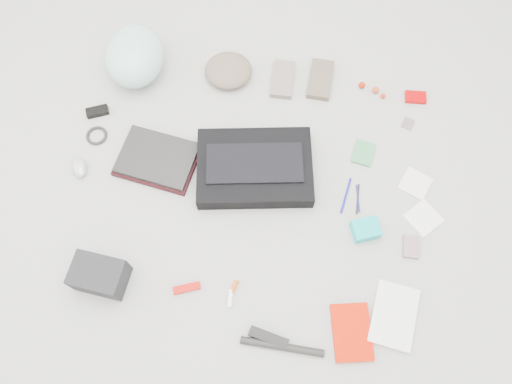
# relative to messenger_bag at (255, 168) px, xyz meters

# --- Properties ---
(ground_plane) EXTENTS (4.00, 4.00, 0.00)m
(ground_plane) POSITION_rel_messenger_bag_xyz_m (0.02, -0.11, -0.04)
(ground_plane) COLOR gray
(messenger_bag) EXTENTS (0.51, 0.39, 0.08)m
(messenger_bag) POSITION_rel_messenger_bag_xyz_m (0.00, 0.00, 0.00)
(messenger_bag) COLOR black
(messenger_bag) RESTS_ON ground_plane
(bag_flap) EXTENTS (0.41, 0.22, 0.01)m
(bag_flap) POSITION_rel_messenger_bag_xyz_m (-0.00, -0.00, 0.04)
(bag_flap) COLOR black
(bag_flap) RESTS_ON messenger_bag
(laptop_sleeve) EXTENTS (0.36, 0.30, 0.02)m
(laptop_sleeve) POSITION_rel_messenger_bag_xyz_m (-0.41, 0.01, -0.03)
(laptop_sleeve) COLOR black
(laptop_sleeve) RESTS_ON ground_plane
(laptop) EXTENTS (0.34, 0.27, 0.02)m
(laptop) POSITION_rel_messenger_bag_xyz_m (-0.41, 0.01, -0.01)
(laptop) COLOR black
(laptop) RESTS_ON laptop_sleeve
(bike_helmet) EXTENTS (0.29, 0.35, 0.19)m
(bike_helmet) POSITION_rel_messenger_bag_xyz_m (-0.58, 0.45, 0.06)
(bike_helmet) COLOR #A8D7D5
(bike_helmet) RESTS_ON ground_plane
(beanie) EXTENTS (0.22, 0.20, 0.07)m
(beanie) POSITION_rel_messenger_bag_xyz_m (-0.17, 0.47, -0.00)
(beanie) COLOR brown
(beanie) RESTS_ON ground_plane
(mitten_left) EXTENTS (0.10, 0.19, 0.03)m
(mitten_left) POSITION_rel_messenger_bag_xyz_m (0.07, 0.46, -0.02)
(mitten_left) COLOR slate
(mitten_left) RESTS_ON ground_plane
(mitten_right) EXTENTS (0.11, 0.21, 0.03)m
(mitten_right) POSITION_rel_messenger_bag_xyz_m (0.24, 0.48, -0.02)
(mitten_right) COLOR brown
(mitten_right) RESTS_ON ground_plane
(power_brick) EXTENTS (0.10, 0.07, 0.03)m
(power_brick) POSITION_rel_messenger_bag_xyz_m (-0.71, 0.21, -0.03)
(power_brick) COLOR black
(power_brick) RESTS_ON ground_plane
(cable_coil) EXTENTS (0.10, 0.10, 0.01)m
(cable_coil) POSITION_rel_messenger_bag_xyz_m (-0.69, 0.09, -0.03)
(cable_coil) COLOR black
(cable_coil) RESTS_ON ground_plane
(mouse) EXTENTS (0.09, 0.11, 0.04)m
(mouse) POSITION_rel_messenger_bag_xyz_m (-0.72, -0.07, -0.02)
(mouse) COLOR #9C9DA0
(mouse) RESTS_ON ground_plane
(camera_bag) EXTENTS (0.20, 0.16, 0.12)m
(camera_bag) POSITION_rel_messenger_bag_xyz_m (-0.52, -0.51, 0.02)
(camera_bag) COLOR black
(camera_bag) RESTS_ON ground_plane
(multitool) EXTENTS (0.11, 0.06, 0.02)m
(multitool) POSITION_rel_messenger_bag_xyz_m (-0.20, -0.51, -0.03)
(multitool) COLOR #AC0803
(multitool) RESTS_ON ground_plane
(toiletry_tube_white) EXTENTS (0.02, 0.07, 0.02)m
(toiletry_tube_white) POSITION_rel_messenger_bag_xyz_m (-0.03, -0.53, -0.03)
(toiletry_tube_white) COLOR white
(toiletry_tube_white) RESTS_ON ground_plane
(toiletry_tube_orange) EXTENTS (0.04, 0.06, 0.02)m
(toiletry_tube_orange) POSITION_rel_messenger_bag_xyz_m (-0.03, -0.49, -0.03)
(toiletry_tube_orange) COLOR #DB4E07
(toiletry_tube_orange) RESTS_ON ground_plane
(u_lock) EXTENTS (0.15, 0.07, 0.03)m
(u_lock) POSITION_rel_messenger_bag_xyz_m (0.12, -0.66, -0.02)
(u_lock) COLOR black
(u_lock) RESTS_ON ground_plane
(bike_pump) EXTENTS (0.31, 0.04, 0.03)m
(bike_pump) POSITION_rel_messenger_bag_xyz_m (0.17, -0.69, -0.02)
(bike_pump) COLOR black
(bike_pump) RESTS_ON ground_plane
(book_red) EXTENTS (0.17, 0.23, 0.02)m
(book_red) POSITION_rel_messenger_bag_xyz_m (0.42, -0.61, -0.03)
(book_red) COLOR red
(book_red) RESTS_ON ground_plane
(book_white) EXTENTS (0.19, 0.26, 0.02)m
(book_white) POSITION_rel_messenger_bag_xyz_m (0.57, -0.53, -0.03)
(book_white) COLOR silver
(book_white) RESTS_ON ground_plane
(notepad) EXTENTS (0.10, 0.12, 0.01)m
(notepad) POSITION_rel_messenger_bag_xyz_m (0.45, 0.13, -0.03)
(notepad) COLOR #36824B
(notepad) RESTS_ON ground_plane
(pen_blue) EXTENTS (0.04, 0.16, 0.01)m
(pen_blue) POSITION_rel_messenger_bag_xyz_m (0.38, -0.07, -0.03)
(pen_blue) COLOR #131098
(pen_blue) RESTS_ON ground_plane
(pen_black) EXTENTS (0.01, 0.13, 0.01)m
(pen_black) POSITION_rel_messenger_bag_xyz_m (0.43, -0.08, -0.04)
(pen_black) COLOR black
(pen_black) RESTS_ON ground_plane
(pen_navy) EXTENTS (0.02, 0.12, 0.01)m
(pen_navy) POSITION_rel_messenger_bag_xyz_m (0.43, -0.07, -0.04)
(pen_navy) COLOR navy
(pen_navy) RESTS_ON ground_plane
(accordion_wallet) EXTENTS (0.12, 0.11, 0.05)m
(accordion_wallet) POSITION_rel_messenger_bag_xyz_m (0.46, -0.21, -0.01)
(accordion_wallet) COLOR #04B6B8
(accordion_wallet) RESTS_ON ground_plane
(card_deck) EXTENTS (0.06, 0.09, 0.02)m
(card_deck) POSITION_rel_messenger_bag_xyz_m (0.64, -0.26, -0.03)
(card_deck) COLOR gray
(card_deck) RESTS_ON ground_plane
(napkin_top) EXTENTS (0.15, 0.15, 0.01)m
(napkin_top) POSITION_rel_messenger_bag_xyz_m (0.66, 0.02, -0.04)
(napkin_top) COLOR silver
(napkin_top) RESTS_ON ground_plane
(napkin_bottom) EXTENTS (0.17, 0.17, 0.01)m
(napkin_bottom) POSITION_rel_messenger_bag_xyz_m (0.69, -0.13, -0.04)
(napkin_bottom) COLOR silver
(napkin_bottom) RESTS_ON ground_plane
(lollipop_a) EXTENTS (0.04, 0.04, 0.03)m
(lollipop_a) POSITION_rel_messenger_bag_xyz_m (0.43, 0.47, -0.02)
(lollipop_a) COLOR #A51B03
(lollipop_a) RESTS_ON ground_plane
(lollipop_b) EXTENTS (0.04, 0.04, 0.03)m
(lollipop_b) POSITION_rel_messenger_bag_xyz_m (0.49, 0.45, -0.02)
(lollipop_b) COLOR #B6351C
(lollipop_b) RESTS_ON ground_plane
(lollipop_c) EXTENTS (0.03, 0.03, 0.02)m
(lollipop_c) POSITION_rel_messenger_bag_xyz_m (0.53, 0.42, -0.03)
(lollipop_c) COLOR #AD240C
(lollipop_c) RESTS_ON ground_plane
(altoids_tin) EXTENTS (0.09, 0.06, 0.02)m
(altoids_tin) POSITION_rel_messenger_bag_xyz_m (0.67, 0.43, -0.03)
(altoids_tin) COLOR #B20305
(altoids_tin) RESTS_ON ground_plane
(stamp_sheet) EXTENTS (0.06, 0.07, 0.00)m
(stamp_sheet) POSITION_rel_messenger_bag_xyz_m (0.64, 0.30, -0.04)
(stamp_sheet) COLOR #745C64
(stamp_sheet) RESTS_ON ground_plane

